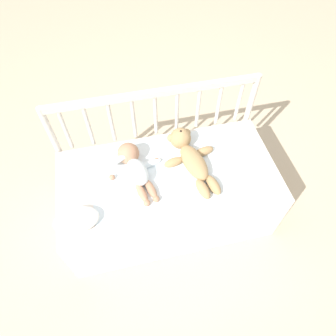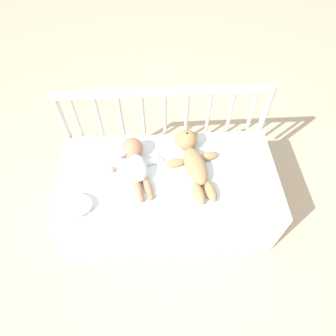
# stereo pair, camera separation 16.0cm
# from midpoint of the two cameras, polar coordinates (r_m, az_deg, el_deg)

# --- Properties ---
(ground_plane) EXTENTS (12.00, 12.00, 0.00)m
(ground_plane) POSITION_cam_midpoint_polar(r_m,az_deg,el_deg) (2.02, -2.24, -8.48)
(ground_plane) COLOR #C6B293
(crib_mattress) EXTENTS (1.21, 0.61, 0.43)m
(crib_mattress) POSITION_cam_midpoint_polar(r_m,az_deg,el_deg) (1.83, -2.46, -5.40)
(crib_mattress) COLOR white
(crib_mattress) RESTS_ON ground_plane
(crib_rail) EXTENTS (1.21, 0.04, 0.75)m
(crib_rail) POSITION_cam_midpoint_polar(r_m,az_deg,el_deg) (1.77, -4.97, 8.97)
(crib_rail) COLOR beige
(crib_rail) RESTS_ON ground_plane
(blanket) EXTENTS (0.84, 0.53, 0.01)m
(blanket) POSITION_cam_midpoint_polar(r_m,az_deg,el_deg) (1.66, -2.75, -0.96)
(blanket) COLOR white
(blanket) RESTS_ON crib_mattress
(teddy_bear) EXTENTS (0.31, 0.47, 0.12)m
(teddy_bear) POSITION_cam_midpoint_polar(r_m,az_deg,el_deg) (1.67, 1.50, 2.25)
(teddy_bear) COLOR tan
(teddy_bear) RESTS_ON crib_mattress
(baby) EXTENTS (0.33, 0.39, 0.12)m
(baby) POSITION_cam_midpoint_polar(r_m,az_deg,el_deg) (1.64, -9.19, 0.20)
(baby) COLOR white
(baby) RESTS_ON crib_mattress
(small_pillow) EXTENTS (0.22, 0.14, 0.06)m
(small_pillow) POSITION_cam_midpoint_polar(r_m,az_deg,el_deg) (1.57, -19.92, -9.48)
(small_pillow) COLOR white
(small_pillow) RESTS_ON crib_mattress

